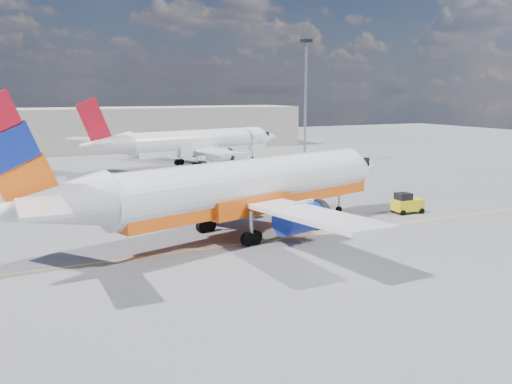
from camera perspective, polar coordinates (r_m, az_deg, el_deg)
name	(u,v)px	position (r m, az deg, el deg)	size (l,w,h in m)	color
ground	(299,249)	(40.95, 4.29, -5.71)	(240.00, 240.00, 0.00)	slate
taxi_line	(279,239)	(43.46, 2.27, -4.75)	(70.00, 0.15, 0.01)	yellow
terminal_main	(121,129)	(111.96, -13.36, 6.16)	(70.00, 14.00, 8.00)	beige
main_jet	(238,188)	(43.77, -1.82, 0.40)	(37.36, 28.45, 11.31)	white
second_jet	(193,143)	(85.60, -6.32, 4.88)	(34.32, 26.38, 10.36)	white
gse_tug	(407,204)	(54.20, 14.85, -1.12)	(2.81, 1.84, 1.93)	black
traffic_cone	(304,239)	(42.87, 4.83, -4.66)	(0.36, 0.36, 0.50)	white
floodlight_mast	(306,90)	(88.86, 4.98, 10.14)	(1.37, 1.37, 18.80)	#9C9CA4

